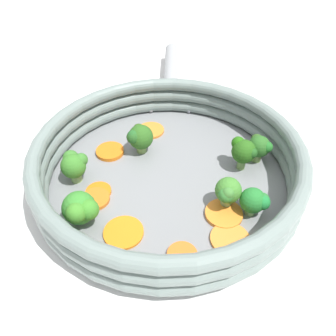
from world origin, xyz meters
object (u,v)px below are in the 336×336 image
object	(u,v)px
broccoli_floret_2	(74,165)
carrot_slice_5	(99,192)
carrot_slice_3	(110,151)
broccoli_floret_6	(243,151)
carrot_slice_4	(95,199)
broccoli_floret_1	(139,137)
carrot_slice_6	(224,214)
carrot_slice_2	(182,255)
broccoli_floret_0	(80,209)
skillet	(168,179)
carrot_slice_7	(124,232)
carrot_slice_0	(230,239)
broccoli_floret_3	(228,192)
broccoli_floret_4	(255,201)
broccoli_floret_5	(259,146)
carrot_slice_1	(151,130)

from	to	relation	value
broccoli_floret_2	carrot_slice_5	bearing A→B (deg)	77.02
carrot_slice_3	broccoli_floret_6	size ratio (longest dim) A/B	0.88
carrot_slice_4	broccoli_floret_1	size ratio (longest dim) A/B	0.82
broccoli_floret_6	carrot_slice_6	bearing A→B (deg)	3.60
carrot_slice_2	broccoli_floret_0	size ratio (longest dim) A/B	0.73
skillet	carrot_slice_7	bearing A→B (deg)	-2.96
skillet	carrot_slice_2	xyz separation A→B (m)	(0.11, 0.07, 0.01)
carrot_slice_0	carrot_slice_4	distance (m)	0.18
carrot_slice_6	broccoli_floret_1	world-z (taller)	broccoli_floret_1
broccoli_floret_1	carrot_slice_6	bearing A→B (deg)	67.17
carrot_slice_3	carrot_slice_5	bearing A→B (deg)	22.08
carrot_slice_6	broccoli_floret_3	size ratio (longest dim) A/B	1.03
skillet	broccoli_floret_1	distance (m)	0.08
carrot_slice_6	broccoli_floret_4	size ratio (longest dim) A/B	1.21
skillet	carrot_slice_4	xyz separation A→B (m)	(0.08, -0.07, 0.01)
carrot_slice_5	carrot_slice_7	world-z (taller)	same
carrot_slice_5	broccoli_floret_6	xyz separation A→B (m)	(-0.13, 0.16, 0.03)
skillet	carrot_slice_0	size ratio (longest dim) A/B	7.35
broccoli_floret_0	broccoli_floret_6	distance (m)	0.23
skillet	carrot_slice_5	xyz separation A→B (m)	(0.07, -0.07, 0.01)
carrot_slice_0	carrot_slice_2	bearing A→B (deg)	-43.68
carrot_slice_6	carrot_slice_0	bearing A→B (deg)	29.40
carrot_slice_3	broccoli_floret_4	bearing A→B (deg)	83.91
broccoli_floret_2	broccoli_floret_5	bearing A→B (deg)	124.14
skillet	carrot_slice_7	distance (m)	0.11
carrot_slice_7	broccoli_floret_1	size ratio (longest dim) A/B	1.05
carrot_slice_5	broccoli_floret_4	distance (m)	0.20
skillet	carrot_slice_6	world-z (taller)	carrot_slice_6
carrot_slice_2	carrot_slice_5	distance (m)	0.15
carrot_slice_1	broccoli_floret_0	xyz separation A→B (m)	(0.20, 0.01, 0.02)
broccoli_floret_3	broccoli_floret_5	world-z (taller)	broccoli_floret_3
broccoli_floret_5	broccoli_floret_0	bearing A→B (deg)	-37.99
broccoli_floret_0	broccoli_floret_6	size ratio (longest dim) A/B	0.99
carrot_slice_4	broccoli_floret_4	distance (m)	0.20
broccoli_floret_1	broccoli_floret_4	bearing A→B (deg)	75.90
broccoli_floret_4	broccoli_floret_6	distance (m)	0.09
carrot_slice_6	carrot_slice_3	bearing A→B (deg)	-102.32
broccoli_floret_1	broccoli_floret_2	size ratio (longest dim) A/B	1.07
broccoli_floret_1	carrot_slice_1	bearing A→B (deg)	-169.43
carrot_slice_4	broccoli_floret_1	bearing A→B (deg)	177.42
broccoli_floret_1	broccoli_floret_5	distance (m)	0.17
carrot_slice_5	broccoli_floret_6	bearing A→B (deg)	129.44
carrot_slice_7	broccoli_floret_0	size ratio (longest dim) A/B	1.02
carrot_slice_0	broccoli_floret_5	bearing A→B (deg)	-177.23
carrot_slice_7	broccoli_floret_5	distance (m)	0.23
carrot_slice_7	broccoli_floret_3	distance (m)	0.13
skillet	broccoli_floret_6	xyz separation A→B (m)	(-0.06, 0.09, 0.04)
carrot_slice_4	broccoli_floret_5	bearing A→B (deg)	134.83
carrot_slice_2	broccoli_floret_6	size ratio (longest dim) A/B	0.73
carrot_slice_2	carrot_slice_4	size ratio (longest dim) A/B	0.92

